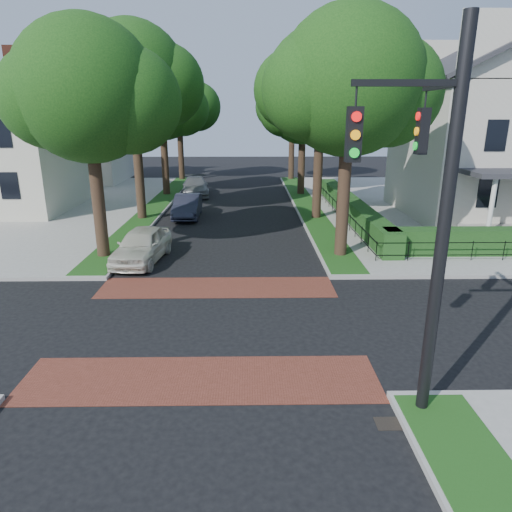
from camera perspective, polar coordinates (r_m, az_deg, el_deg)
The scene contains 23 objects.
ground at distance 14.82m, azimuth -5.70°, elevation -8.42°, with size 120.00×120.00×0.00m, color black.
sidewalk_ne at distance 37.63m, azimuth 28.29°, elevation 5.56°, with size 30.00×30.00×0.15m, color gray.
crosswalk_far at distance 17.74m, azimuth -4.88°, elevation -3.92°, with size 9.00×2.20×0.01m, color brown.
crosswalk_near at distance 12.03m, azimuth -6.96°, elevation -15.03°, with size 9.00×2.20×0.01m, color brown.
storm_drain at distance 10.92m, azimuth 16.48°, elevation -19.44°, with size 0.65×0.45×0.01m, color black.
grass_strip_ne at distance 33.26m, azimuth 6.34°, elevation 6.38°, with size 1.60×29.80×0.02m, color #1A4714.
grass_strip_nw at distance 33.66m, azimuth -12.33°, elevation 6.22°, with size 1.60×29.80×0.02m, color #1A4714.
tree_right_near at distance 21.02m, azimuth 11.81°, elevation 20.29°, with size 7.75×6.67×10.66m.
tree_right_mid at distance 28.92m, azimuth 8.31°, elevation 20.27°, with size 8.25×7.09×11.22m.
tree_right_far at distance 37.77m, azimuth 6.03°, elevation 17.98°, with size 7.25×6.23×9.74m.
tree_right_back at distance 46.74m, azimuth 4.70°, elevation 18.31°, with size 7.50×6.45×10.20m.
tree_left_near at distance 21.59m, azimuth -19.90°, elevation 18.62°, with size 7.50×6.45×10.20m.
tree_left_mid at distance 29.37m, azimuth -14.92°, elevation 20.55°, with size 8.00×6.88×11.48m.
tree_left_far at distance 38.11m, azimuth -11.51°, elevation 18.06°, with size 7.00×6.02×9.86m.
tree_left_back at distance 47.02m, azimuth -9.49°, elevation 18.32°, with size 7.75×6.66×10.44m.
hedge_main_road at distance 29.57m, azimuth 11.80°, elevation 5.92°, with size 1.00×18.00×1.20m, color #143C14.
fence_main_road at distance 29.44m, azimuth 10.25°, elevation 5.66°, with size 0.06×18.00×0.90m, color black, non-canonical shape.
house_victorian at distance 33.43m, azimuth 29.23°, elevation 14.54°, with size 13.00×13.05×12.48m.
house_left_far at distance 48.31m, azimuth -21.89°, elevation 14.50°, with size 10.00×9.00×10.14m.
traffic_signal at distance 9.75m, azimuth 21.15°, elevation 6.07°, with size 2.17×2.00×8.00m.
parked_car_front at distance 21.18m, azimuth -14.09°, elevation 1.34°, with size 1.82×4.52×1.54m, color silver.
parked_car_middle at distance 29.86m, azimuth -8.57°, elevation 6.18°, with size 1.57×4.49×1.48m, color #232534.
parked_car_rear at distance 38.10m, azimuth -7.59°, elevation 8.60°, with size 2.05×5.05×1.46m, color slate.
Camera 1 is at (1.25, -13.30, 6.42)m, focal length 32.00 mm.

